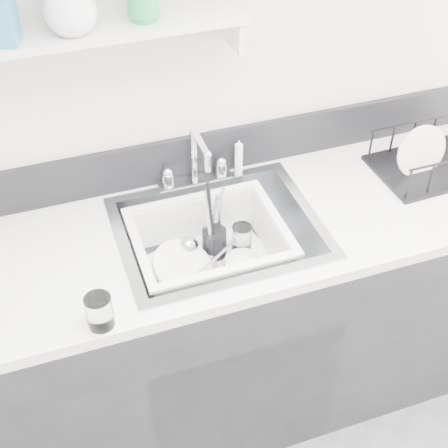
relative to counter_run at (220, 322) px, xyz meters
name	(u,v)px	position (x,y,z in m)	size (l,w,h in m)	color
room_shell	(396,182)	(0.00, -0.80, 1.22)	(3.50, 3.00, 2.60)	silver
counter_run	(220,322)	(0.00, 0.00, 0.00)	(3.20, 0.62, 0.92)	black
backsplash	(191,156)	(0.00, 0.30, 0.54)	(3.20, 0.02, 0.16)	black
sink	(219,249)	(0.00, 0.00, 0.37)	(0.64, 0.52, 0.20)	silver
faucet	(195,170)	(0.00, 0.25, 0.52)	(0.26, 0.18, 0.23)	silver
side_sprayer	(239,157)	(0.16, 0.25, 0.53)	(0.03, 0.03, 0.14)	white
wall_shelf	(66,38)	(-0.35, 0.23, 1.05)	(1.00, 0.16, 0.12)	silver
wash_tub	(209,251)	(-0.04, -0.01, 0.39)	(0.48, 0.39, 0.19)	white
plate_stack	(186,271)	(-0.12, -0.02, 0.33)	(0.24, 0.23, 0.09)	white
utensil_cup	(214,241)	(0.00, 0.05, 0.37)	(0.08, 0.08, 0.27)	black
ladle	(206,257)	(-0.04, 0.00, 0.35)	(0.27, 0.10, 0.08)	silver
tumbler_in_tub	(242,238)	(0.10, 0.04, 0.36)	(0.07, 0.07, 0.10)	white
tumbler_counter	(100,312)	(-0.42, -0.26, 0.51)	(0.07, 0.07, 0.10)	white
dish_rack	(432,154)	(0.81, 0.06, 0.53)	(0.38, 0.29, 0.13)	black
bowl_small	(242,264)	(0.06, -0.05, 0.33)	(0.12, 0.12, 0.04)	white
soap_bottle_c	(69,0)	(-0.33, 0.21, 1.16)	(0.14, 0.14, 0.18)	white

